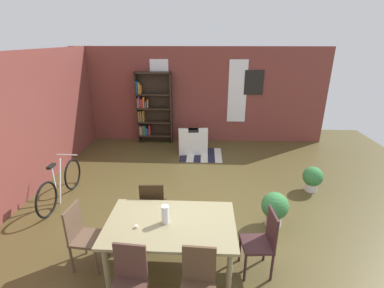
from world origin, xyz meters
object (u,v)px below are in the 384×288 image
object	(u,v)px
dining_table	(171,228)
vase_on_table	(165,214)
dining_chair_far_left	(153,205)
bicycle_second	(61,185)
potted_plant_by_shelf	(275,208)
potted_plant_corner	(313,178)
dining_chair_head_right	(262,240)
dining_chair_head_left	(83,234)
bookshelf_tall	(151,109)
armchair_white	(193,142)
dining_chair_near_right	(198,285)
dining_chair_near_left	(129,283)

from	to	relation	value
dining_table	vase_on_table	bearing A→B (deg)	180.00
dining_chair_far_left	bicycle_second	xyz separation A→B (m)	(-2.03, 0.88, -0.18)
potted_plant_by_shelf	potted_plant_corner	xyz separation A→B (m)	(1.08, 1.23, -0.05)
vase_on_table	potted_plant_by_shelf	distance (m)	2.09
potted_plant_by_shelf	dining_chair_head_right	bearing A→B (deg)	-111.98
dining_chair_head_right	bicycle_second	distance (m)	4.01
vase_on_table	dining_chair_head_left	bearing A→B (deg)	179.66
dining_table	bicycle_second	xyz separation A→B (m)	(-2.42, 1.64, -0.34)
dining_chair_far_left	dining_chair_head_left	size ratio (longest dim) A/B	1.00
potted_plant_by_shelf	bookshelf_tall	bearing A→B (deg)	125.08
bookshelf_tall	potted_plant_corner	world-z (taller)	bookshelf_tall
bookshelf_tall	potted_plant_by_shelf	world-z (taller)	bookshelf_tall
dining_table	armchair_white	distance (m)	4.42
bicycle_second	potted_plant_corner	world-z (taller)	bicycle_second
dining_chair_far_left	armchair_white	distance (m)	3.67
dining_chair_head_right	bicycle_second	size ratio (longest dim) A/B	0.56
vase_on_table	potted_plant_by_shelf	bearing A→B (deg)	31.10
dining_chair_head_right	dining_table	bearing A→B (deg)	-179.73
dining_chair_head_right	dining_chair_head_left	world-z (taller)	same
dining_chair_far_left	dining_chair_near_right	world-z (taller)	same
vase_on_table	dining_chair_far_left	bearing A→B (deg)	112.62
dining_chair_head_left	dining_chair_near_right	xyz separation A→B (m)	(1.64, -0.77, 0.00)
dining_chair_near_right	potted_plant_by_shelf	world-z (taller)	dining_chair_near_right
dining_chair_near_left	bicycle_second	size ratio (longest dim) A/B	0.56
dining_chair_head_left	dining_chair_near_right	bearing A→B (deg)	-25.32
dining_chair_head_right	dining_chair_near_left	distance (m)	1.80
dining_table	bicycle_second	world-z (taller)	bicycle_second
dining_chair_near_left	potted_plant_corner	size ratio (longest dim) A/B	1.75
dining_chair_head_left	bookshelf_tall	world-z (taller)	bookshelf_tall
armchair_white	bookshelf_tall	bearing A→B (deg)	150.92
armchair_white	potted_plant_corner	size ratio (longest dim) A/B	1.63
vase_on_table	bookshelf_tall	world-z (taller)	bookshelf_tall
bicycle_second	dining_chair_near_right	bearing A→B (deg)	-40.64
vase_on_table	dining_table	bearing A→B (deg)	-0.00
dining_chair_near_right	bicycle_second	bearing A→B (deg)	139.36
dining_chair_head_left	potted_plant_corner	size ratio (longest dim) A/B	1.75
dining_chair_head_left	bicycle_second	world-z (taller)	dining_chair_head_left
dining_chair_near_right	dining_chair_near_left	bearing A→B (deg)	-179.99
armchair_white	dining_table	bearing A→B (deg)	-91.14
bicycle_second	dining_chair_head_right	bearing A→B (deg)	-24.14
dining_table	dining_chair_far_left	xyz separation A→B (m)	(-0.39, 0.77, -0.17)
bookshelf_tall	dining_table	bearing A→B (deg)	-76.75
dining_chair_head_right	bookshelf_tall	distance (m)	5.70
vase_on_table	bicycle_second	world-z (taller)	vase_on_table
dining_chair_head_right	dining_chair_head_left	bearing A→B (deg)	179.97
dining_table	potted_plant_by_shelf	distance (m)	1.99
dining_chair_near_left	armchair_white	bearing A→B (deg)	84.78
vase_on_table	dining_chair_near_right	bearing A→B (deg)	-59.01
vase_on_table	dining_chair_head_left	world-z (taller)	vase_on_table
bookshelf_tall	armchair_white	xyz separation A→B (m)	(1.29, -0.72, -0.77)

